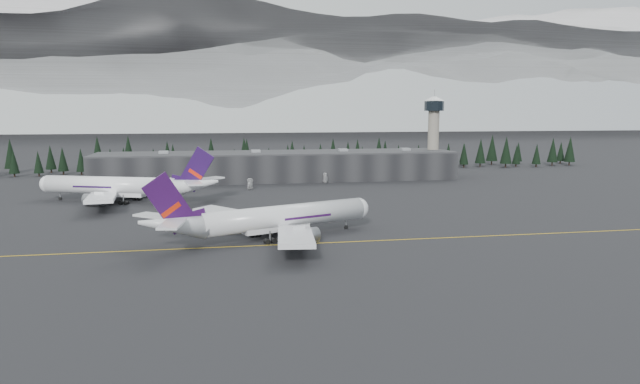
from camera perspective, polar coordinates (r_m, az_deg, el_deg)
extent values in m
plane|color=black|center=(137.48, 1.51, -4.87)|extent=(1400.00, 1400.00, 0.00)
cube|color=gold|center=(135.57, 1.69, -5.05)|extent=(400.00, 0.40, 0.02)
cube|color=black|center=(258.77, -4.21, 2.56)|extent=(160.00, 30.00, 12.00)
cube|color=#333335|center=(258.24, -4.22, 3.95)|extent=(160.00, 30.00, 0.60)
cylinder|color=gray|center=(279.11, 11.25, 4.88)|extent=(5.20, 5.20, 32.00)
cylinder|color=black|center=(278.72, 11.35, 8.43)|extent=(9.20, 9.20, 4.50)
cone|color=silver|center=(278.78, 11.37, 9.13)|extent=(10.00, 10.00, 2.00)
cube|color=black|center=(295.31, -4.99, 3.52)|extent=(360.00, 20.00, 15.00)
cylinder|color=silver|center=(140.48, -3.41, -2.44)|extent=(42.51, 21.26, 5.67)
sphere|color=silver|center=(151.90, 3.81, -1.64)|extent=(5.67, 5.67, 5.67)
cone|color=silver|center=(129.45, -14.52, -3.21)|extent=(16.85, 11.11, 8.21)
cube|color=silver|center=(151.23, -7.96, -2.33)|extent=(25.06, 22.93, 2.42)
cylinder|color=gray|center=(149.29, -5.14, -3.05)|extent=(7.03, 5.60, 3.59)
cube|color=silver|center=(125.53, -2.48, -4.40)|extent=(10.48, 27.16, 2.42)
cylinder|color=gray|center=(133.04, -1.45, -4.39)|extent=(7.03, 5.60, 3.59)
cube|color=#2F0E41|center=(128.48, -14.80, -1.12)|extent=(11.31, 4.84, 14.08)
cube|color=red|center=(128.76, -14.70, -1.73)|extent=(4.48, 2.19, 3.47)
cube|color=silver|center=(134.03, -16.05, -2.31)|extent=(10.79, 9.79, 0.47)
cube|color=silver|center=(123.33, -14.58, -3.14)|extent=(5.73, 10.91, 0.47)
cylinder|color=black|center=(150.44, 2.62, -3.19)|extent=(0.47, 0.47, 2.84)
cylinder|color=black|center=(142.00, -6.58, -3.92)|extent=(0.47, 0.47, 2.84)
cylinder|color=black|center=(134.53, -5.01, -4.57)|extent=(0.47, 0.47, 2.84)
cylinder|color=white|center=(207.61, -20.21, 0.61)|extent=(46.17, 22.48, 6.14)
sphere|color=white|center=(220.50, -25.49, 0.73)|extent=(6.14, 6.14, 6.14)
cone|color=white|center=(193.70, -12.38, 0.70)|extent=(18.25, 11.85, 8.89)
cube|color=white|center=(191.22, -21.01, -0.52)|extent=(11.70, 29.46, 2.62)
cylinder|color=#9A9DA3|center=(199.41, -21.65, -0.73)|extent=(7.60, 6.00, 3.89)
cube|color=white|center=(218.62, -16.70, 0.69)|extent=(26.97, 25.03, 2.62)
cylinder|color=#9A9DA3|center=(216.82, -18.80, 0.08)|extent=(7.60, 6.00, 3.89)
cube|color=#250E42|center=(192.92, -12.29, 2.23)|extent=(12.29, 5.09, 15.24)
cube|color=red|center=(193.16, -12.33, 1.78)|extent=(4.87, 2.31, 3.75)
cube|color=white|center=(187.13, -12.54, 0.88)|extent=(6.34, 11.84, 0.51)
cube|color=white|center=(198.40, -11.17, 1.32)|extent=(11.63, 10.68, 0.51)
cylinder|color=black|center=(218.64, -24.55, -0.35)|extent=(0.51, 0.51, 3.07)
cylinder|color=black|center=(200.64, -19.06, -0.76)|extent=(0.51, 0.51, 3.07)
cylinder|color=black|center=(208.60, -17.82, -0.38)|extent=(0.51, 0.51, 3.07)
imported|color=#B8B8BA|center=(227.33, -7.02, 0.39)|extent=(3.01, 4.95, 1.28)
imported|color=#BABABC|center=(246.16, 0.57, 1.07)|extent=(4.77, 4.20, 1.56)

